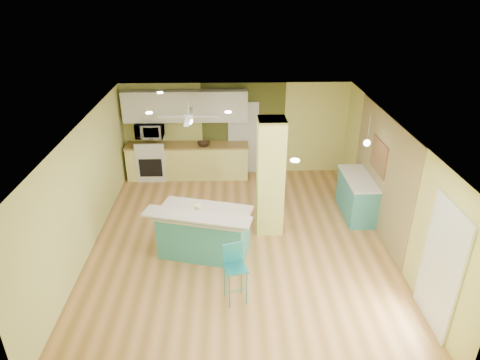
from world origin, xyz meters
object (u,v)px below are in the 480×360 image
side_counter (357,196)px  fruit_bowl (204,144)px  peninsula (204,232)px  canister (198,209)px  bar_stool (234,264)px

side_counter → fruit_bowl: 4.12m
peninsula → canister: (-0.09, -0.03, 0.53)m
canister → peninsula: bearing=17.6°
bar_stool → peninsula: bearing=97.8°
side_counter → canister: 3.83m
peninsula → bar_stool: bearing=-51.8°
peninsula → side_counter: size_ratio=1.44×
bar_stool → fruit_bowl: bearing=82.9°
peninsula → bar_stool: size_ratio=1.97×
peninsula → fruit_bowl: peninsula is taller
bar_stool → canister: size_ratio=5.90×
side_counter → canister: (-3.50, -1.46, 0.55)m
bar_stool → side_counter: 3.96m
fruit_bowl → side_counter: bearing=-29.8°
bar_stool → canister: bearing=101.7°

